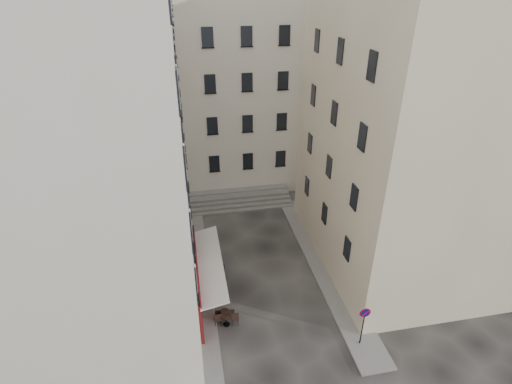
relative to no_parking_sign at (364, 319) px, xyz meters
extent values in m
plane|color=black|center=(-4.23, 4.05, -1.95)|extent=(90.00, 90.00, 0.00)
cube|color=slate|center=(-8.73, 8.05, -1.89)|extent=(2.00, 22.00, 0.12)
cube|color=slate|center=(0.27, 7.05, -1.89)|extent=(2.00, 18.00, 0.12)
cube|color=beige|center=(-14.73, 7.05, 8.05)|extent=(12.00, 16.00, 20.00)
cube|color=#BCA88B|center=(6.27, 7.55, 7.05)|extent=(12.00, 14.00, 18.00)
cube|color=beige|center=(-5.23, 23.05, 7.05)|extent=(18.00, 10.00, 18.00)
cube|color=#460A11|center=(-8.65, 5.05, -0.20)|extent=(0.25, 7.00, 3.50)
cube|color=black|center=(-8.61, 5.05, -0.55)|extent=(0.06, 3.85, 2.00)
cube|color=silver|center=(-7.83, 5.05, 1.00)|extent=(1.58, 7.30, 0.41)
cube|color=#5C5957|center=(-4.23, 15.95, -1.85)|extent=(9.00, 1.80, 0.20)
cube|color=#5C5957|center=(-4.23, 16.40, -1.65)|extent=(9.00, 1.80, 0.20)
cube|color=#5C5957|center=(-4.23, 16.85, -1.45)|extent=(9.00, 1.80, 0.20)
cube|color=#5C5957|center=(-4.23, 17.30, -1.25)|extent=(9.00, 1.80, 0.20)
cylinder|color=black|center=(-7.48, 3.05, -1.50)|extent=(0.10, 0.10, 0.90)
sphere|color=black|center=(-7.48, 3.05, -1.03)|extent=(0.12, 0.12, 0.12)
cylinder|color=black|center=(-7.48, 6.55, -1.50)|extent=(0.10, 0.10, 0.90)
sphere|color=black|center=(-7.48, 6.55, -1.03)|extent=(0.12, 0.12, 0.12)
cylinder|color=black|center=(-7.48, 10.05, -1.50)|extent=(0.10, 0.10, 0.90)
sphere|color=black|center=(-7.48, 10.05, -1.03)|extent=(0.12, 0.12, 0.12)
cylinder|color=black|center=(0.00, 0.01, -0.60)|extent=(0.07, 0.07, 2.71)
cylinder|color=#AA0B27|center=(0.00, 0.00, 0.49)|extent=(0.63, 0.06, 0.63)
cylinder|color=#0E0B6A|center=(0.00, -0.02, 0.49)|extent=(0.46, 0.06, 0.46)
cube|color=#AA0B27|center=(0.00, -0.05, 0.49)|extent=(0.37, 0.04, 0.37)
cylinder|color=black|center=(-7.16, 2.77, -1.87)|extent=(0.40, 0.40, 0.02)
cylinder|color=black|center=(-7.16, 2.77, -1.51)|extent=(0.06, 0.06, 0.78)
cylinder|color=black|center=(-7.16, 2.77, -1.15)|extent=(0.67, 0.67, 0.04)
cube|color=black|center=(-6.66, 2.77, -1.45)|extent=(0.42, 0.42, 1.00)
cube|color=black|center=(-7.66, 2.88, -1.45)|extent=(0.42, 0.42, 1.00)
cylinder|color=black|center=(-7.20, 3.28, -1.89)|extent=(0.32, 0.32, 0.02)
cylinder|color=black|center=(-7.20, 3.28, -1.59)|extent=(0.04, 0.04, 0.63)
cylinder|color=black|center=(-7.20, 3.28, -1.31)|extent=(0.54, 0.54, 0.04)
cube|color=black|center=(-6.79, 3.28, -1.55)|extent=(0.34, 0.34, 0.80)
cube|color=black|center=(-7.60, 3.37, -1.55)|extent=(0.34, 0.34, 0.80)
cylinder|color=black|center=(-7.41, 5.72, -1.89)|extent=(0.32, 0.32, 0.02)
cylinder|color=black|center=(-7.41, 5.72, -1.59)|extent=(0.04, 0.04, 0.63)
cylinder|color=black|center=(-7.41, 5.72, -1.30)|extent=(0.54, 0.54, 0.04)
cube|color=black|center=(-7.00, 5.72, -1.55)|extent=(0.34, 0.34, 0.81)
cube|color=black|center=(-7.81, 5.81, -1.55)|extent=(0.34, 0.34, 0.81)
cylinder|color=black|center=(-7.60, 7.61, -1.88)|extent=(0.37, 0.37, 0.02)
cylinder|color=black|center=(-7.60, 7.61, -1.54)|extent=(0.05, 0.05, 0.73)
cylinder|color=black|center=(-7.60, 7.61, -1.20)|extent=(0.62, 0.62, 0.04)
cube|color=black|center=(-7.13, 7.61, -1.48)|extent=(0.39, 0.39, 0.93)
cube|color=black|center=(-8.06, 7.71, -1.48)|extent=(0.39, 0.39, 0.93)
cylinder|color=black|center=(-7.55, 9.09, -1.88)|extent=(0.35, 0.35, 0.02)
cylinder|color=black|center=(-7.55, 9.09, -1.56)|extent=(0.05, 0.05, 0.69)
cylinder|color=black|center=(-7.55, 9.09, -1.24)|extent=(0.59, 0.59, 0.04)
cube|color=black|center=(-7.11, 9.09, -1.51)|extent=(0.37, 0.37, 0.89)
cube|color=black|center=(-8.00, 9.18, -1.51)|extent=(0.37, 0.37, 0.89)
imported|color=#222228|center=(-6.95, 6.33, -1.10)|extent=(0.73, 0.72, 1.70)
camera|label=1|loc=(-8.59, -14.09, 16.36)|focal=28.00mm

